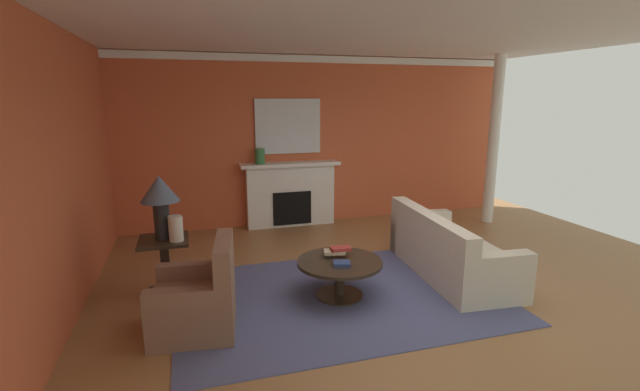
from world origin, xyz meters
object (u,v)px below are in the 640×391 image
Objects in this scene: side_table at (165,263)px; vase_mantel_left at (260,156)px; vase_on_side_table at (176,228)px; armchair_near_window at (198,302)px; mantel_mirror at (288,126)px; sofa at (449,253)px; table_lamp at (160,195)px; fireplace at (291,196)px; coffee_table at (340,270)px.

side_table is 3.00m from vase_mantel_left.
side_table is 2.36× the size of vase_on_side_table.
vase_mantel_left is at bearing 70.63° from armchair_near_window.
vase_mantel_left reaches higher than vase_on_side_table.
armchair_near_window is 3.50× the size of vase_mantel_left.
side_table is at bearing -128.80° from mantel_mirror.
vase_on_side_table reaches higher than sofa.
armchair_near_window is 1.03m from side_table.
vase_on_side_table is at bearing 175.01° from sofa.
vase_mantel_left is 2.93m from vase_on_side_table.
sofa is 7.95× the size of vase_mantel_left.
table_lamp is (-0.34, 0.97, 0.92)m from armchair_near_window.
fireplace is at bearing 53.27° from vase_on_side_table.
side_table is (-3.56, 0.42, 0.10)m from sofa.
sofa is at bearing -62.88° from fireplace.
vase_on_side_table is at bearing -118.55° from vase_mantel_left.
coffee_table is 3.37× the size of vase_on_side_table.
table_lamp is at bearing -122.34° from vase_mantel_left.
vase_mantel_left is at bearing 125.56° from sofa.
side_table reaches higher than coffee_table.
armchair_near_window reaches higher than side_table.
side_table is (-0.34, 0.97, 0.09)m from armchair_near_window.
fireplace is 3.23m from side_table.
fireplace is at bearing 5.13° from vase_mantel_left.
side_table is 0.93× the size of table_lamp.
armchair_near_window is 0.95× the size of coffee_table.
sofa is 2.16× the size of coffee_table.
mantel_mirror is 0.55× the size of sofa.
coffee_table is at bearing -18.11° from side_table.
table_lamp is at bearing -128.80° from mantel_mirror.
fireplace is at bearing -90.00° from mantel_mirror.
side_table is 0.82m from table_lamp.
vase_on_side_table is (-1.93, -2.71, -0.96)m from mantel_mirror.
mantel_mirror is at bearing 51.20° from table_lamp.
armchair_near_window is at bearing -116.08° from mantel_mirror.
coffee_table is 3.24m from vase_mantel_left.
mantel_mirror is (0.00, 0.12, 1.25)m from fireplace.
fireplace is 1.52× the size of mantel_mirror.
table_lamp is at bearing 180.00° from side_table.
mantel_mirror is at bearing 63.92° from armchair_near_window.
side_table is 2.58× the size of vase_mantel_left.
vase_on_side_table is (-1.93, -2.59, 0.29)m from fireplace.
mantel_mirror reaches higher than vase_mantel_left.
table_lamp reaches higher than sofa.
vase_mantel_left is at bearing 97.91° from coffee_table.
mantel_mirror is 4.00× the size of vase_on_side_table.
table_lamp is at bearing 109.40° from armchair_near_window.
mantel_mirror reaches higher than table_lamp.
vase_on_side_table is at bearing -126.73° from fireplace.
sofa is at bearing -6.69° from table_lamp.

